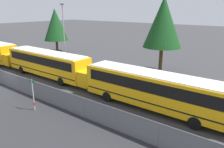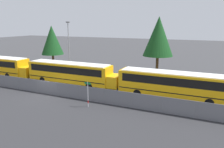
# 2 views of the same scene
# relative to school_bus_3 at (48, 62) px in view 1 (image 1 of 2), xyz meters

# --- Properties ---
(ground_plane) EXTENTS (200.00, 200.00, 0.00)m
(ground_plane) POSITION_rel_school_bus_3_xyz_m (-0.16, -4.72, -1.81)
(ground_plane) COLOR #38383A
(fence) EXTENTS (112.07, 0.07, 1.62)m
(fence) POSITION_rel_school_bus_3_xyz_m (-0.16, -4.72, -0.99)
(fence) COLOR #9EA0A5
(fence) RESTS_ON ground_plane
(school_bus_3) EXTENTS (13.81, 2.47, 3.06)m
(school_bus_3) POSITION_rel_school_bus_3_xyz_m (0.00, 0.00, 0.00)
(school_bus_3) COLOR #EDA80F
(school_bus_3) RESTS_ON ground_plane
(school_bus_4) EXTENTS (13.81, 2.47, 3.06)m
(school_bus_4) POSITION_rel_school_bus_3_xyz_m (14.06, -0.24, 0.00)
(school_bus_4) COLOR #EDA80F
(school_bus_4) RESTS_ON ground_plane
(street_sign) EXTENTS (0.70, 0.09, 2.63)m
(street_sign) POSITION_rel_school_bus_3_xyz_m (6.35, -6.28, -0.41)
(street_sign) COLOR #B7B7BC
(street_sign) RESTS_ON ground_plane
(light_pole) EXTENTS (0.60, 0.24, 8.58)m
(light_pole) POSITION_rel_school_bus_3_xyz_m (-5.07, 6.89, 2.87)
(light_pole) COLOR gray
(light_pole) RESTS_ON ground_plane
(tree_0) EXTENTS (4.68, 4.68, 9.37)m
(tree_0) POSITION_rel_school_bus_3_xyz_m (9.62, 9.90, 4.49)
(tree_0) COLOR #51381E
(tree_0) RESTS_ON ground_plane
(tree_2) EXTENTS (4.39, 4.39, 7.92)m
(tree_2) POSITION_rel_school_bus_3_xyz_m (-11.77, 10.71, 3.24)
(tree_2) COLOR #51381E
(tree_2) RESTS_ON ground_plane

